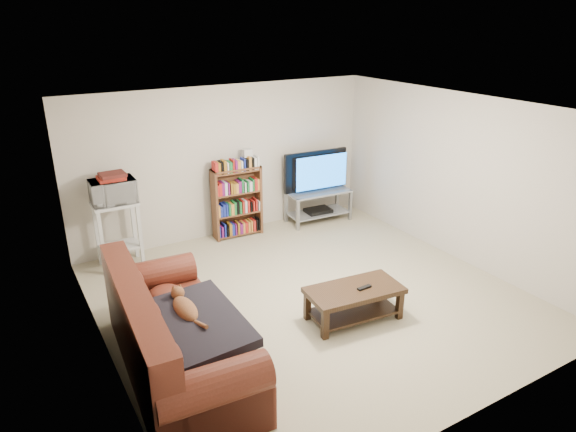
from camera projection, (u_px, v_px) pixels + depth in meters
floor at (311, 297)px, 6.59m from camera, size 5.00×5.00×0.00m
ceiling at (314, 109)px, 5.72m from camera, size 5.00×5.00×0.00m
wall_back at (226, 162)px, 8.16m from camera, size 5.00×0.00×5.00m
wall_front at (481, 303)px, 4.15m from camera, size 5.00×0.00×5.00m
wall_left at (96, 256)px, 4.97m from camera, size 0.00×5.00×5.00m
wall_right at (458, 178)px, 7.34m from camera, size 0.00×5.00×5.00m
sofa at (170, 342)px, 5.09m from camera, size 1.18×2.44×1.01m
blanket at (192, 325)px, 4.95m from camera, size 0.94×1.21×0.20m
cat at (185, 309)px, 5.11m from camera, size 0.30×0.66×0.19m
coffee_table at (354, 297)px, 6.02m from camera, size 1.18×0.68×0.41m
remote at (364, 288)px, 5.97m from camera, size 0.19×0.06×0.02m
tv_stand at (318, 201)px, 8.90m from camera, size 1.13×0.56×0.55m
television at (319, 172)px, 8.71m from camera, size 1.19×0.23×0.68m
dvd_player at (318, 210)px, 8.96m from camera, size 0.46×0.34×0.06m
bookshelf at (237, 201)px, 8.22m from camera, size 0.81×0.29×1.15m
shelf_clutter at (241, 160)px, 8.03m from camera, size 0.59×0.19×0.28m
microwave_stand at (117, 226)px, 7.21m from camera, size 0.61×0.45×0.96m
microwave at (113, 191)px, 7.02m from camera, size 0.60×0.41×0.33m
game_boxes at (111, 178)px, 6.95m from camera, size 0.36×0.31×0.05m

